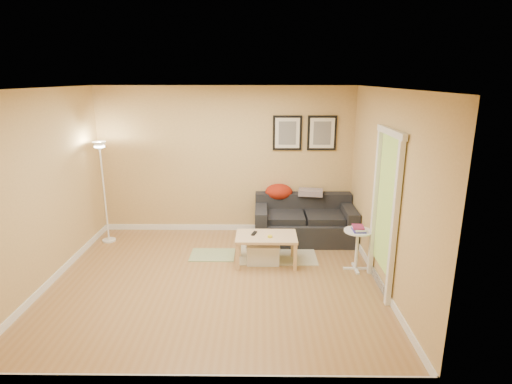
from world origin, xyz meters
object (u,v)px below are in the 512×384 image
coffee_table (266,249)px  book_stack (359,228)px  storage_bin (263,253)px  side_table (357,250)px  sofa (305,219)px  floor_lamp (104,195)px

coffee_table → book_stack: (1.32, -0.21, 0.42)m
book_stack → storage_bin: bearing=-179.7°
side_table → book_stack: book_stack is taller
sofa → coffee_table: (-0.67, -0.95, -0.15)m
sofa → coffee_table: 1.18m
side_table → floor_lamp: 4.19m
storage_bin → sofa: bearing=51.5°
coffee_table → sofa: bearing=59.7°
coffee_table → side_table: size_ratio=1.48×
side_table → sofa: bearing=119.2°
book_stack → side_table: bearing=109.7°
book_stack → floor_lamp: 4.17m
book_stack → floor_lamp: floor_lamp is taller
side_table → book_stack: (0.00, -0.02, 0.34)m
coffee_table → storage_bin: size_ratio=1.81×
sofa → side_table: 1.31m
sofa → book_stack: sofa is taller
floor_lamp → coffee_table: bearing=-17.6°
side_table → floor_lamp: size_ratio=0.35×
sofa → side_table: size_ratio=2.77×
storage_bin → book_stack: 1.47m
floor_lamp → storage_bin: bearing=-16.9°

